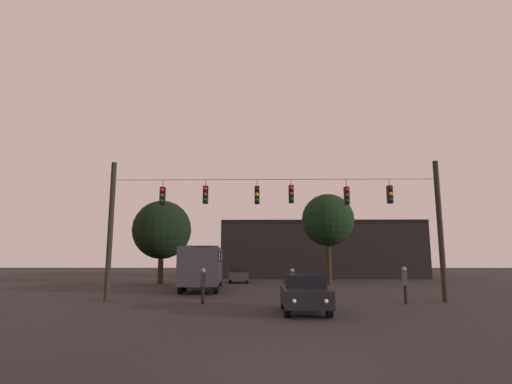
{
  "coord_description": "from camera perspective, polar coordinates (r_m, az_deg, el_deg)",
  "views": [
    {
      "loc": [
        -0.56,
        -8.68,
        2.11
      ],
      "look_at": [
        -0.96,
        13.11,
        5.77
      ],
      "focal_mm": 28.56,
      "sensor_mm": 36.0,
      "label": 1
    }
  ],
  "objects": [
    {
      "name": "corner_building",
      "position": [
        53.9,
        8.65,
        -8.08
      ],
      "size": [
        23.92,
        12.81,
        6.75
      ],
      "color": "black",
      "rests_on": "ground"
    },
    {
      "name": "ground_plane",
      "position": [
        33.25,
        2.08,
        -13.17
      ],
      "size": [
        168.0,
        168.0,
        0.0
      ],
      "primitive_type": "plane",
      "color": "black",
      "rests_on": "ground"
    },
    {
      "name": "pedestrian_crossing_left",
      "position": [
        20.88,
        -7.45,
        -12.59
      ],
      "size": [
        0.3,
        0.4,
        1.71
      ],
      "color": "black",
      "rests_on": "ground"
    },
    {
      "name": "car_near_right",
      "position": [
        17.38,
        6.75,
        -13.8
      ],
      "size": [
        1.81,
        4.34,
        1.52
      ],
      "color": "black",
      "rests_on": "ground"
    },
    {
      "name": "tree_behind_building",
      "position": [
        37.66,
        10.03,
        -3.91
      ],
      "size": [
        4.73,
        4.73,
        8.09
      ],
      "color": "#2D2116",
      "rests_on": "ground"
    },
    {
      "name": "pedestrian_crossing_right",
      "position": [
        21.95,
        5.11,
        -12.53
      ],
      "size": [
        0.34,
        0.42,
        1.68
      ],
      "color": "black",
      "rests_on": "ground"
    },
    {
      "name": "overhead_signal_span",
      "position": [
        21.71,
        2.6,
        -3.57
      ],
      "size": [
        17.77,
        0.44,
        7.4
      ],
      "color": "black",
      "rests_on": "ground"
    },
    {
      "name": "pedestrian_crossing_center",
      "position": [
        21.74,
        20.13,
        -11.83
      ],
      "size": [
        0.33,
        0.41,
        1.79
      ],
      "color": "black",
      "rests_on": "ground"
    },
    {
      "name": "tree_left_silhouette",
      "position": [
        38.97,
        -13.03,
        -5.18
      ],
      "size": [
        5.41,
        5.41,
        7.62
      ],
      "color": "#2D2116",
      "rests_on": "ground"
    },
    {
      "name": "car_far_left",
      "position": [
        39.67,
        -2.43,
        -11.42
      ],
      "size": [
        2.03,
        4.41,
        1.52
      ],
      "color": "#2D2D33",
      "rests_on": "ground"
    },
    {
      "name": "city_bus",
      "position": [
        30.88,
        -7.37,
        -9.91
      ],
      "size": [
        3.31,
        11.16,
        3.0
      ],
      "color": "#2D2D33",
      "rests_on": "ground"
    }
  ]
}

